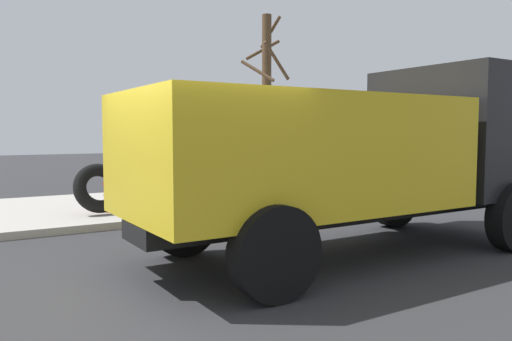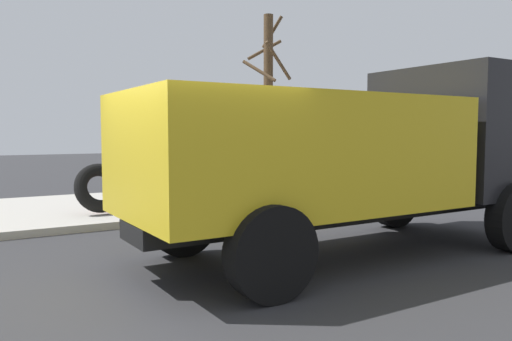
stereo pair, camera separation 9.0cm
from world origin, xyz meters
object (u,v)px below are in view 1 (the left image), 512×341
object	(u,v)px
loose_tire	(99,188)
bare_tree	(267,99)
dump_truck_yellow	(362,150)
stop_sign	(258,146)
fire_hydrant	(109,194)

from	to	relation	value
loose_tire	bare_tree	bearing A→B (deg)	19.33
dump_truck_yellow	bare_tree	xyz separation A→B (m)	(2.55, 6.84, 1.28)
loose_tire	stop_sign	distance (m)	3.79
loose_tire	stop_sign	size ratio (longest dim) A/B	0.53
loose_tire	dump_truck_yellow	distance (m)	5.78
loose_tire	dump_truck_yellow	world-z (taller)	dump_truck_yellow
fire_hydrant	loose_tire	size ratio (longest dim) A/B	0.69
stop_sign	dump_truck_yellow	xyz separation A→B (m)	(-0.80, -4.44, 0.05)
fire_hydrant	loose_tire	distance (m)	0.35
fire_hydrant	stop_sign	size ratio (longest dim) A/B	0.37
fire_hydrant	dump_truck_yellow	xyz separation A→B (m)	(2.61, -5.11, 1.06)
fire_hydrant	bare_tree	xyz separation A→B (m)	(5.16, 1.73, 2.34)
bare_tree	dump_truck_yellow	bearing A→B (deg)	-110.45
dump_truck_yellow	fire_hydrant	bearing A→B (deg)	117.00
fire_hydrant	stop_sign	xyz separation A→B (m)	(3.40, -0.68, 1.02)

